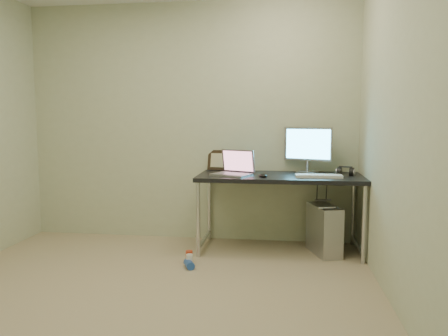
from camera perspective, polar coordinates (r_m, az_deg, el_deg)
floor at (r=3.26m, az=-11.07°, el=-17.06°), size 3.50×3.50×0.00m
wall_back at (r=4.68m, az=-4.47°, el=5.91°), size 3.50×0.02×2.50m
wall_right at (r=2.92m, az=22.97°, el=5.12°), size 0.02×3.50×2.50m
desk at (r=4.27m, az=7.30°, el=-1.97°), size 1.58×0.69×0.75m
tower_computer at (r=4.33m, az=12.93°, el=-7.84°), size 0.33×0.49×0.50m
cable_a at (r=4.62m, az=11.99°, el=-4.82°), size 0.01×0.16×0.69m
cable_b at (r=4.61m, az=13.12°, el=-5.12°), size 0.02×0.11×0.71m
can_red at (r=4.01m, az=-4.57°, el=-11.50°), size 0.08×0.08×0.11m
can_white at (r=3.92m, az=-4.52°, el=-11.95°), size 0.06×0.06×0.11m
can_blue at (r=3.89m, az=-4.57°, el=-12.42°), size 0.12×0.15×0.07m
laptop at (r=4.22m, az=1.30°, el=-0.16°), size 0.43×0.40×0.24m
monitor at (r=4.46m, az=10.89°, el=2.83°), size 0.47×0.20×0.46m
keyboard at (r=4.15m, az=12.27°, el=-1.03°), size 0.43×0.16×0.03m
mouse_right at (r=4.19m, az=14.50°, el=-0.95°), size 0.09×0.11×0.03m
mouse_left at (r=4.11m, az=5.12°, el=-0.87°), size 0.10×0.13×0.04m
headphones at (r=4.37m, az=15.59°, el=-0.53°), size 0.19×0.11×0.11m
picture_frame at (r=4.61m, az=-0.53°, el=1.02°), size 0.27×0.12×0.21m
webcam at (r=4.55m, az=2.28°, el=0.59°), size 0.04×0.03×0.11m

